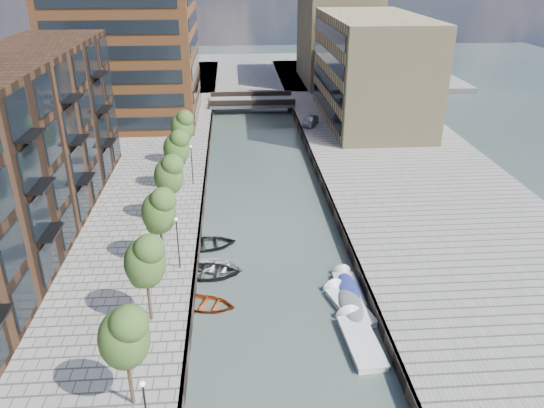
{
  "coord_description": "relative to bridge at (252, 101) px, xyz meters",
  "views": [
    {
      "loc": [
        -2.89,
        -9.86,
        21.74
      ],
      "look_at": [
        0.0,
        29.26,
        3.5
      ],
      "focal_mm": 35.0,
      "sensor_mm": 36.0,
      "label": 1
    }
  ],
  "objects": [
    {
      "name": "motorboat_3",
      "position": [
        4.9,
        -50.21,
        -1.21
      ],
      "size": [
        1.62,
        4.58,
        1.52
      ],
      "color": "#B6B6B4",
      "rests_on": "ground"
    },
    {
      "name": "tree_3",
      "position": [
        -8.5,
        -47.0,
        3.92
      ],
      "size": [
        2.5,
        2.5,
        5.95
      ],
      "color": "#382619",
      "rests_on": "quay_left"
    },
    {
      "name": "motorboat_4",
      "position": [
        4.49,
        -52.27,
        -1.19
      ],
      "size": [
        2.99,
        5.2,
        1.64
      ],
      "color": "white",
      "rests_on": "ground"
    },
    {
      "name": "far_closure",
      "position": [
        0.0,
        28.0,
        -0.89
      ],
      "size": [
        80.0,
        40.0,
        1.0
      ],
      "primitive_type": "cube",
      "color": "gray",
      "rests_on": "ground"
    },
    {
      "name": "apartment_block",
      "position": [
        -20.0,
        -42.0,
        6.61
      ],
      "size": [
        8.0,
        38.0,
        14.0
      ],
      "primitive_type": "cube",
      "color": "black",
      "rests_on": "quay_left"
    },
    {
      "name": "bridge",
      "position": [
        0.0,
        0.0,
        0.0
      ],
      "size": [
        13.0,
        6.0,
        1.3
      ],
      "color": "gray",
      "rests_on": "ground"
    },
    {
      "name": "car",
      "position": [
        7.5,
        -12.26,
        0.28
      ],
      "size": [
        3.04,
        4.27,
        1.35
      ],
      "primitive_type": "imported",
      "rotation": [
        0.0,
        0.0,
        -0.41
      ],
      "color": "#ABACB0",
      "rests_on": "quay_right"
    },
    {
      "name": "sloop_4",
      "position": [
        -5.39,
        -43.27,
        -1.39
      ],
      "size": [
        5.21,
        4.01,
        1.0
      ],
      "primitive_type": "imported",
      "rotation": [
        0.0,
        0.0,
        1.69
      ],
      "color": "black",
      "rests_on": "ground"
    },
    {
      "name": "quay_right",
      "position": [
        16.0,
        -32.0,
        -0.89
      ],
      "size": [
        20.0,
        140.0,
        1.0
      ],
      "primitive_type": "cube",
      "color": "gray",
      "rests_on": "ground"
    },
    {
      "name": "tree_2",
      "position": [
        -8.5,
        -54.0,
        3.92
      ],
      "size": [
        2.5,
        2.5,
        5.95
      ],
      "color": "#382619",
      "rests_on": "quay_left"
    },
    {
      "name": "water",
      "position": [
        0.0,
        -32.0,
        -1.39
      ],
      "size": [
        300.0,
        300.0,
        0.0
      ],
      "primitive_type": "plane",
      "color": "#38473F",
      "rests_on": "ground"
    },
    {
      "name": "lamp_2",
      "position": [
        -7.2,
        -32.0,
        2.12
      ],
      "size": [
        0.24,
        0.24,
        4.12
      ],
      "color": "black",
      "rests_on": "quay_left"
    },
    {
      "name": "tree_1",
      "position": [
        -8.5,
        -61.0,
        3.92
      ],
      "size": [
        2.5,
        2.5,
        5.95
      ],
      "color": "#382619",
      "rests_on": "quay_left"
    },
    {
      "name": "motorboat_2",
      "position": [
        4.48,
        -55.64,
        -1.28
      ],
      "size": [
        2.23,
        5.52,
        1.8
      ],
      "color": "white",
      "rests_on": "ground"
    },
    {
      "name": "quay_wall_right",
      "position": [
        6.1,
        -32.0,
        -0.89
      ],
      "size": [
        0.25,
        140.0,
        1.0
      ],
      "primitive_type": "cube",
      "color": "#332823",
      "rests_on": "ground"
    },
    {
      "name": "tan_block_near",
      "position": [
        16.0,
        -10.0,
        6.61
      ],
      "size": [
        12.0,
        25.0,
        14.0
      ],
      "primitive_type": "cube",
      "color": "tan",
      "rests_on": "quay_right"
    },
    {
      "name": "tree_6",
      "position": [
        -8.5,
        -26.0,
        3.92
      ],
      "size": [
        2.5,
        2.5,
        5.95
      ],
      "color": "#382619",
      "rests_on": "quay_left"
    },
    {
      "name": "sloop_3",
      "position": [
        -4.6,
        -46.83,
        -1.39
      ],
      "size": [
        5.2,
        4.44,
        0.91
      ],
      "primitive_type": "imported",
      "rotation": [
        0.0,
        0.0,
        1.23
      ],
      "color": "silver",
      "rests_on": "ground"
    },
    {
      "name": "tower",
      "position": [
        -17.0,
        -7.0,
        14.61
      ],
      "size": [
        18.0,
        18.0,
        30.0
      ],
      "primitive_type": "cube",
      "color": "brown",
      "rests_on": "quay_left"
    },
    {
      "name": "sloop_1",
      "position": [
        -5.27,
        -47.64,
        -1.39
      ],
      "size": [
        5.43,
        4.13,
        1.05
      ],
      "primitive_type": "imported",
      "rotation": [
        0.0,
        0.0,
        1.47
      ],
      "color": "#252427",
      "rests_on": "ground"
    },
    {
      "name": "lamp_1",
      "position": [
        -7.2,
        -48.0,
        2.12
      ],
      "size": [
        0.24,
        0.24,
        4.12
      ],
      "color": "black",
      "rests_on": "quay_left"
    },
    {
      "name": "tree_5",
      "position": [
        -8.5,
        -33.0,
        3.92
      ],
      "size": [
        2.5,
        2.5,
        5.95
      ],
      "color": "#382619",
      "rests_on": "quay_left"
    },
    {
      "name": "tree_4",
      "position": [
        -8.5,
        -40.0,
        3.92
      ],
      "size": [
        2.5,
        2.5,
        5.95
      ],
      "color": "#382619",
      "rests_on": "quay_left"
    },
    {
      "name": "sloop_2",
      "position": [
        -5.17,
        -51.61,
        -1.39
      ],
      "size": [
        4.79,
        4.0,
        0.85
      ],
      "primitive_type": "imported",
      "rotation": [
        0.0,
        0.0,
        1.28
      ],
      "color": "#9B3A10",
      "rests_on": "ground"
    },
    {
      "name": "quay_wall_left",
      "position": [
        -6.1,
        -32.0,
        -0.89
      ],
      "size": [
        0.25,
        140.0,
        1.0
      ],
      "primitive_type": "cube",
      "color": "#332823",
      "rests_on": "ground"
    },
    {
      "name": "tan_block_far",
      "position": [
        16.0,
        16.0,
        7.61
      ],
      "size": [
        12.0,
        20.0,
        16.0
      ],
      "primitive_type": "cube",
      "color": "tan",
      "rests_on": "quay_right"
    }
  ]
}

